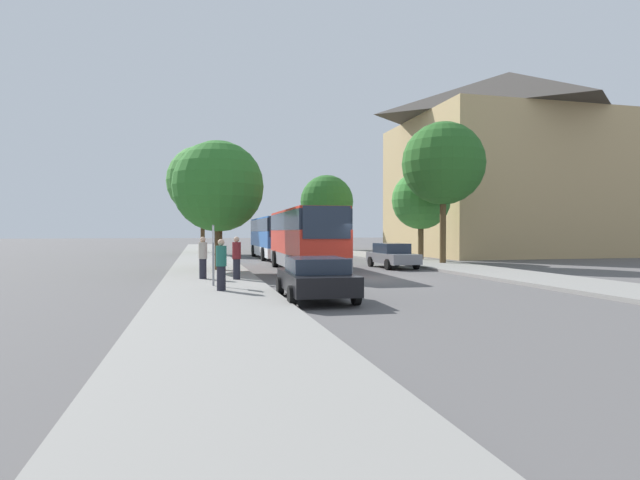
{
  "coord_description": "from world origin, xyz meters",
  "views": [
    {
      "loc": [
        -7.56,
        -21.58,
        2.15
      ],
      "look_at": [
        0.74,
        12.17,
        1.56
      ],
      "focal_mm": 28.0,
      "sensor_mm": 36.0,
      "label": 1
    }
  ],
  "objects_px": {
    "tree_right_mid": "(421,200)",
    "pedestrian_walking_back": "(237,258)",
    "parked_car_right_near": "(392,255)",
    "tree_left_near": "(218,187)",
    "pedestrian_waiting_far": "(203,258)",
    "bus_middle": "(274,237)",
    "pedestrian_waiting_near": "(221,265)",
    "parked_car_left_curb": "(316,277)",
    "bus_front": "(304,239)",
    "tree_right_far": "(327,202)",
    "bus_stop_sign": "(213,248)",
    "tree_right_near": "(443,164)",
    "tree_left_far": "(202,181)",
    "parked_car_right_far": "(328,246)"
  },
  "relations": [
    {
      "from": "tree_right_mid",
      "to": "pedestrian_walking_back",
      "type": "bearing_deg",
      "value": -139.32
    },
    {
      "from": "pedestrian_waiting_far",
      "to": "tree_left_near",
      "type": "bearing_deg",
      "value": 31.48
    },
    {
      "from": "pedestrian_waiting_far",
      "to": "tree_left_far",
      "type": "bearing_deg",
      "value": 40.61
    },
    {
      "from": "parked_car_left_curb",
      "to": "tree_right_far",
      "type": "height_order",
      "value": "tree_right_far"
    },
    {
      "from": "pedestrian_waiting_near",
      "to": "tree_right_mid",
      "type": "distance_m",
      "value": 22.15
    },
    {
      "from": "pedestrian_waiting_near",
      "to": "tree_left_near",
      "type": "bearing_deg",
      "value": 137.33
    },
    {
      "from": "parked_car_right_near",
      "to": "tree_left_near",
      "type": "height_order",
      "value": "tree_left_near"
    },
    {
      "from": "parked_car_right_near",
      "to": "tree_right_near",
      "type": "bearing_deg",
      "value": -159.16
    },
    {
      "from": "tree_left_far",
      "to": "pedestrian_walking_back",
      "type": "bearing_deg",
      "value": -87.78
    },
    {
      "from": "tree_right_far",
      "to": "bus_middle",
      "type": "bearing_deg",
      "value": -117.26
    },
    {
      "from": "tree_left_far",
      "to": "tree_right_near",
      "type": "relative_size",
      "value": 1.14
    },
    {
      "from": "parked_car_right_far",
      "to": "tree_right_near",
      "type": "distance_m",
      "value": 16.5
    },
    {
      "from": "tree_left_near",
      "to": "bus_front",
      "type": "bearing_deg",
      "value": -0.79
    },
    {
      "from": "pedestrian_waiting_near",
      "to": "bus_front",
      "type": "bearing_deg",
      "value": 111.72
    },
    {
      "from": "parked_car_right_far",
      "to": "tree_left_far",
      "type": "relative_size",
      "value": 0.43
    },
    {
      "from": "pedestrian_waiting_near",
      "to": "tree_right_far",
      "type": "bearing_deg",
      "value": 119.64
    },
    {
      "from": "bus_middle",
      "to": "pedestrian_walking_back",
      "type": "xyz_separation_m",
      "value": [
        -4.41,
        -18.71,
        -0.68
      ]
    },
    {
      "from": "bus_middle",
      "to": "tree_right_far",
      "type": "relative_size",
      "value": 1.31
    },
    {
      "from": "tree_right_near",
      "to": "pedestrian_walking_back",
      "type": "bearing_deg",
      "value": -149.48
    },
    {
      "from": "parked_car_right_far",
      "to": "tree_right_far",
      "type": "bearing_deg",
      "value": -101.8
    },
    {
      "from": "parked_car_right_near",
      "to": "pedestrian_walking_back",
      "type": "distance_m",
      "value": 11.57
    },
    {
      "from": "bus_middle",
      "to": "tree_right_near",
      "type": "height_order",
      "value": "tree_right_near"
    },
    {
      "from": "bus_front",
      "to": "pedestrian_walking_back",
      "type": "distance_m",
      "value": 6.89
    },
    {
      "from": "bus_middle",
      "to": "tree_left_near",
      "type": "xyz_separation_m",
      "value": [
        -4.92,
        -13.14,
        2.77
      ]
    },
    {
      "from": "tree_left_near",
      "to": "tree_right_far",
      "type": "height_order",
      "value": "tree_right_far"
    },
    {
      "from": "pedestrian_waiting_near",
      "to": "tree_left_near",
      "type": "relative_size",
      "value": 0.26
    },
    {
      "from": "bus_front",
      "to": "tree_right_mid",
      "type": "xyz_separation_m",
      "value": [
        10.01,
        6.6,
        2.64
      ]
    },
    {
      "from": "bus_middle",
      "to": "bus_stop_sign",
      "type": "xyz_separation_m",
      "value": [
        -5.43,
        -21.03,
        -0.19
      ]
    },
    {
      "from": "bus_middle",
      "to": "pedestrian_waiting_near",
      "type": "relative_size",
      "value": 6.52
    },
    {
      "from": "tree_left_near",
      "to": "tree_right_mid",
      "type": "xyz_separation_m",
      "value": [
        14.6,
        6.54,
        -0.11
      ]
    },
    {
      "from": "tree_left_near",
      "to": "tree_right_far",
      "type": "relative_size",
      "value": 0.78
    },
    {
      "from": "parked_car_right_near",
      "to": "parked_car_right_far",
      "type": "relative_size",
      "value": 1.0
    },
    {
      "from": "parked_car_right_near",
      "to": "bus_stop_sign",
      "type": "distance_m",
      "value": 13.8
    },
    {
      "from": "parked_car_left_curb",
      "to": "tree_right_mid",
      "type": "xyz_separation_m",
      "value": [
        12.08,
        18.04,
        3.69
      ]
    },
    {
      "from": "parked_car_left_curb",
      "to": "tree_left_far",
      "type": "relative_size",
      "value": 0.42
    },
    {
      "from": "bus_stop_sign",
      "to": "pedestrian_waiting_far",
      "type": "height_order",
      "value": "bus_stop_sign"
    },
    {
      "from": "bus_front",
      "to": "tree_left_near",
      "type": "height_order",
      "value": "tree_left_near"
    },
    {
      "from": "tree_right_far",
      "to": "pedestrian_waiting_near",
      "type": "bearing_deg",
      "value": -109.46
    },
    {
      "from": "tree_right_near",
      "to": "tree_right_mid",
      "type": "relative_size",
      "value": 1.41
    },
    {
      "from": "parked_car_right_near",
      "to": "tree_left_far",
      "type": "distance_m",
      "value": 25.18
    },
    {
      "from": "parked_car_right_near",
      "to": "pedestrian_waiting_near",
      "type": "height_order",
      "value": "pedestrian_waiting_near"
    },
    {
      "from": "bus_middle",
      "to": "pedestrian_waiting_far",
      "type": "bearing_deg",
      "value": -107.49
    },
    {
      "from": "parked_car_right_near",
      "to": "parked_car_left_curb",
      "type": "bearing_deg",
      "value": 57.77
    },
    {
      "from": "pedestrian_waiting_far",
      "to": "bus_stop_sign",
      "type": "bearing_deg",
      "value": -132.0
    },
    {
      "from": "parked_car_right_far",
      "to": "tree_right_mid",
      "type": "bearing_deg",
      "value": 112.84
    },
    {
      "from": "pedestrian_walking_back",
      "to": "parked_car_right_far",
      "type": "bearing_deg",
      "value": -26.13
    },
    {
      "from": "tree_right_near",
      "to": "tree_right_far",
      "type": "height_order",
      "value": "tree_right_near"
    },
    {
      "from": "tree_right_near",
      "to": "tree_right_far",
      "type": "bearing_deg",
      "value": 90.95
    },
    {
      "from": "bus_stop_sign",
      "to": "tree_right_near",
      "type": "height_order",
      "value": "tree_right_near"
    },
    {
      "from": "tree_left_far",
      "to": "bus_stop_sign",
      "type": "bearing_deg",
      "value": -89.86
    }
  ]
}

